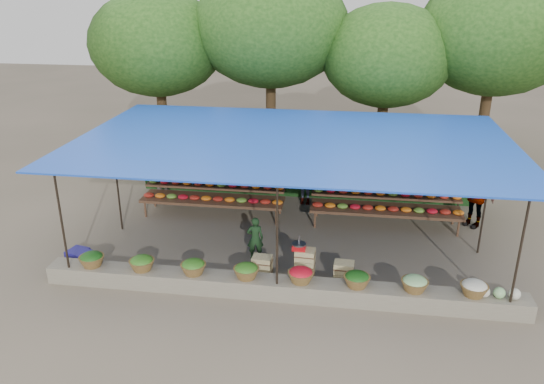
# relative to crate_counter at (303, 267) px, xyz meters

# --- Properties ---
(ground) EXTENTS (60.00, 60.00, 0.00)m
(ground) POSITION_rel_crate_counter_xyz_m (-0.49, 1.95, -0.31)
(ground) COLOR brown
(ground) RESTS_ON ground
(stone_curb) EXTENTS (10.60, 0.55, 0.40)m
(stone_curb) POSITION_rel_crate_counter_xyz_m (-0.49, -0.80, -0.11)
(stone_curb) COLOR #6D6457
(stone_curb) RESTS_ON ground
(stall_canopy) EXTENTS (10.80, 6.60, 2.82)m
(stall_canopy) POSITION_rel_crate_counter_xyz_m (-0.49, 2.03, 2.36)
(stall_canopy) COLOR black
(stall_canopy) RESTS_ON ground
(produce_baskets) EXTENTS (8.98, 0.58, 0.34)m
(produce_baskets) POSITION_rel_crate_counter_xyz_m (-0.59, -0.80, 0.25)
(produce_baskets) COLOR brown
(produce_baskets) RESTS_ON stone_curb
(netting_backdrop) EXTENTS (10.60, 0.06, 2.50)m
(netting_backdrop) POSITION_rel_crate_counter_xyz_m (-0.49, 5.10, 0.94)
(netting_backdrop) COLOR #1E4418
(netting_backdrop) RESTS_ON ground
(tree_row) EXTENTS (16.51, 5.50, 7.12)m
(tree_row) POSITION_rel_crate_counter_xyz_m (0.01, 8.04, 4.39)
(tree_row) COLOR #352713
(tree_row) RESTS_ON ground
(fruit_table_left) EXTENTS (4.21, 0.95, 0.93)m
(fruit_table_left) POSITION_rel_crate_counter_xyz_m (-2.98, 3.30, 0.30)
(fruit_table_left) COLOR #452B1B
(fruit_table_left) RESTS_ON ground
(fruit_table_right) EXTENTS (4.21, 0.95, 0.93)m
(fruit_table_right) POSITION_rel_crate_counter_xyz_m (2.02, 3.30, 0.30)
(fruit_table_right) COLOR #452B1B
(fruit_table_right) RESTS_ON ground
(crate_counter) EXTENTS (2.37, 0.37, 0.77)m
(crate_counter) POSITION_rel_crate_counter_xyz_m (0.00, 0.00, 0.00)
(crate_counter) COLOR #9D875A
(crate_counter) RESTS_ON ground
(weighing_scale) EXTENTS (0.33, 0.33, 0.35)m
(weighing_scale) POSITION_rel_crate_counter_xyz_m (-0.11, 0.00, 0.54)
(weighing_scale) COLOR red
(weighing_scale) RESTS_ON crate_counter
(vendor_seated) EXTENTS (0.45, 0.34, 1.13)m
(vendor_seated) POSITION_rel_crate_counter_xyz_m (-1.28, 0.81, 0.25)
(vendor_seated) COLOR #173418
(vendor_seated) RESTS_ON ground
(customer_left) EXTENTS (0.90, 0.79, 1.54)m
(customer_left) POSITION_rel_crate_counter_xyz_m (-4.67, 3.85, 0.46)
(customer_left) COLOR slate
(customer_left) RESTS_ON ground
(customer_mid) EXTENTS (1.00, 0.59, 1.52)m
(customer_mid) POSITION_rel_crate_counter_xyz_m (-0.37, 4.54, 0.45)
(customer_mid) COLOR slate
(customer_mid) RESTS_ON ground
(customer_right) EXTENTS (1.09, 1.06, 1.84)m
(customer_right) POSITION_rel_crate_counter_xyz_m (4.48, 3.65, 0.61)
(customer_right) COLOR slate
(customer_right) RESTS_ON ground
(blue_crate_front) EXTENTS (0.50, 0.40, 0.26)m
(blue_crate_front) POSITION_rel_crate_counter_xyz_m (-5.65, 0.19, -0.18)
(blue_crate_front) COLOR navy
(blue_crate_front) RESTS_ON ground
(blue_crate_back) EXTENTS (0.65, 0.55, 0.34)m
(blue_crate_back) POSITION_rel_crate_counter_xyz_m (-5.53, -0.06, -0.14)
(blue_crate_back) COLOR navy
(blue_crate_back) RESTS_ON ground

